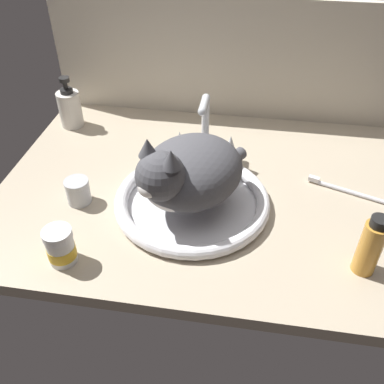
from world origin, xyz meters
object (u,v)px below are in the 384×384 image
(sink_basin, at_px, (192,201))
(pill_bottle, at_px, (61,247))
(soap_pump_bottle, at_px, (70,108))
(faucet, at_px, (205,133))
(amber_bottle, at_px, (370,246))
(cat, at_px, (187,173))
(toothbrush, at_px, (346,190))
(metal_jar, at_px, (78,191))

(sink_basin, height_order, pill_bottle, pill_bottle)
(sink_basin, distance_m, soap_pump_bottle, 0.51)
(sink_basin, bearing_deg, faucet, 90.00)
(soap_pump_bottle, relative_size, amber_bottle, 1.11)
(sink_basin, height_order, cat, cat)
(faucet, bearing_deg, cat, -92.27)
(faucet, xyz_separation_m, soap_pump_bottle, (-0.41, 0.09, -0.01))
(faucet, bearing_deg, pill_bottle, -118.49)
(soap_pump_bottle, distance_m, toothbrush, 0.79)
(cat, relative_size, metal_jar, 5.53)
(cat, height_order, amber_bottle, cat)
(pill_bottle, bearing_deg, toothbrush, 28.06)
(amber_bottle, bearing_deg, cat, 161.93)
(faucet, xyz_separation_m, toothbrush, (0.36, -0.11, -0.06))
(toothbrush, bearing_deg, sink_basin, -163.48)
(faucet, height_order, pill_bottle, faucet)
(soap_pump_bottle, bearing_deg, metal_jar, -66.23)
(faucet, xyz_separation_m, amber_bottle, (0.36, -0.35, -0.00))
(pill_bottle, bearing_deg, amber_bottle, 6.80)
(sink_basin, height_order, amber_bottle, amber_bottle)
(faucet, distance_m, amber_bottle, 0.50)
(soap_pump_bottle, height_order, amber_bottle, soap_pump_bottle)
(faucet, xyz_separation_m, cat, (-0.01, -0.23, 0.04))
(pill_bottle, distance_m, soap_pump_bottle, 0.54)
(faucet, distance_m, soap_pump_bottle, 0.42)
(sink_basin, distance_m, faucet, 0.22)
(toothbrush, bearing_deg, pill_bottle, -151.94)
(toothbrush, bearing_deg, faucet, 163.08)
(faucet, xyz_separation_m, pill_bottle, (-0.23, -0.42, -0.03))
(soap_pump_bottle, relative_size, metal_jar, 2.51)
(metal_jar, relative_size, toothbrush, 0.33)
(pill_bottle, xyz_separation_m, soap_pump_bottle, (-0.18, 0.51, 0.02))
(cat, relative_size, soap_pump_bottle, 2.21)
(sink_basin, xyz_separation_m, cat, (-0.01, -0.02, 0.09))
(pill_bottle, xyz_separation_m, amber_bottle, (0.59, 0.07, 0.03))
(sink_basin, xyz_separation_m, pill_bottle, (-0.23, -0.21, 0.02))
(soap_pump_bottle, xyz_separation_m, toothbrush, (0.76, -0.20, -0.05))
(metal_jar, bearing_deg, sink_basin, 5.73)
(pill_bottle, bearing_deg, faucet, 61.51)
(faucet, height_order, toothbrush, faucet)
(metal_jar, xyz_separation_m, toothbrush, (0.62, 0.13, -0.02))
(sink_basin, distance_m, cat, 0.09)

